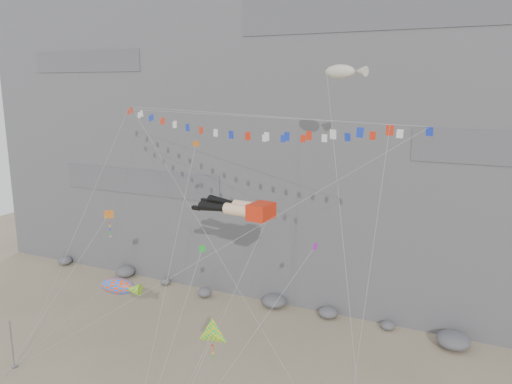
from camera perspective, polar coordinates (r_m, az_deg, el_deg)
cliff at (r=63.79m, az=7.69°, el=13.60°), size 80.00×28.00×50.00m
talus_boulders at (r=54.58m, az=2.07°, el=-12.38°), size 60.00×3.00×1.20m
anchor_pole_left at (r=47.88m, az=-26.11°, el=-15.35°), size 0.12×0.12×4.24m
legs_kite at (r=42.38m, az=-1.84°, el=-1.87°), size 7.69×18.26×20.91m
flag_banner_upper at (r=41.21m, az=-2.04°, el=8.67°), size 31.07×15.98×28.03m
flag_banner_lower at (r=36.60m, az=-3.76°, el=8.92°), size 25.97×11.70×24.61m
harlequin_kite at (r=45.80m, az=-16.52°, el=-2.56°), size 5.15×9.65×15.45m
fish_windsock at (r=43.34m, az=-15.52°, el=-10.34°), size 9.74×6.76×11.71m
delta_kite at (r=35.19m, az=-5.05°, el=-15.91°), size 2.94×5.42×8.71m
blimp_windsock at (r=39.54m, az=9.57°, el=13.31°), size 7.78×12.79×27.37m
small_kite_a at (r=41.80m, az=-7.06°, el=4.73°), size 3.74×14.36×23.17m
small_kite_b at (r=37.82m, az=6.46°, el=-6.66°), size 6.18×12.22×17.16m
small_kite_c at (r=38.37m, az=-6.27°, el=-6.78°), size 1.11×9.70×14.22m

